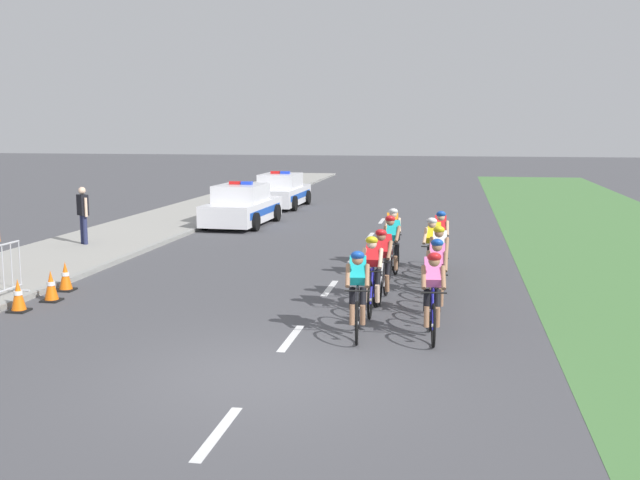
# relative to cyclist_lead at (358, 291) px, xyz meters

# --- Properties ---
(ground_plane) EXTENTS (160.00, 160.00, 0.00)m
(ground_plane) POSITION_rel_cyclist_lead_xyz_m (-1.09, -2.21, -0.79)
(ground_plane) COLOR #4C4C51
(sidewalk_slab) EXTENTS (3.70, 60.00, 0.12)m
(sidewalk_slab) POSITION_rel_cyclist_lead_xyz_m (-8.82, 11.79, -0.73)
(sidewalk_slab) COLOR #A3A099
(sidewalk_slab) RESTS_ON ground
(kerb_edge) EXTENTS (0.16, 60.00, 0.13)m
(kerb_edge) POSITION_rel_cyclist_lead_xyz_m (-7.05, 11.79, -0.72)
(kerb_edge) COLOR #9E9E99
(kerb_edge) RESTS_ON ground
(grass_verge) EXTENTS (7.00, 60.00, 0.01)m
(grass_verge) POSITION_rel_cyclist_lead_xyz_m (6.69, 11.79, -0.78)
(grass_verge) COLOR #4C7F42
(grass_verge) RESTS_ON ground
(lane_markings_centre) EXTENTS (0.14, 21.60, 0.01)m
(lane_markings_centre) POSITION_rel_cyclist_lead_xyz_m (-1.09, 5.71, -0.78)
(lane_markings_centre) COLOR white
(lane_markings_centre) RESTS_ON ground
(cyclist_lead) EXTENTS (0.45, 1.72, 1.56)m
(cyclist_lead) POSITION_rel_cyclist_lead_xyz_m (0.00, 0.00, 0.00)
(cyclist_lead) COLOR black
(cyclist_lead) RESTS_ON ground
(cyclist_second) EXTENTS (0.44, 1.72, 1.56)m
(cyclist_second) POSITION_rel_cyclist_lead_xyz_m (1.25, 0.08, 0.00)
(cyclist_second) COLOR black
(cyclist_second) RESTS_ON ground
(cyclist_third) EXTENTS (0.42, 1.72, 1.56)m
(cyclist_third) POSITION_rel_cyclist_lead_xyz_m (0.07, 1.68, 0.00)
(cyclist_third) COLOR black
(cyclist_third) RESTS_ON ground
(cyclist_fourth) EXTENTS (0.42, 1.72, 1.56)m
(cyclist_fourth) POSITION_rel_cyclist_lead_xyz_m (1.28, 1.58, 0.00)
(cyclist_fourth) COLOR black
(cyclist_fourth) RESTS_ON ground
(cyclist_fifth) EXTENTS (0.43, 1.72, 1.56)m
(cyclist_fifth) POSITION_rel_cyclist_lead_xyz_m (0.17, 2.67, 0.00)
(cyclist_fifth) COLOR black
(cyclist_fifth) RESTS_ON ground
(cyclist_sixth) EXTENTS (0.42, 1.72, 1.56)m
(cyclist_sixth) POSITION_rel_cyclist_lead_xyz_m (1.29, 3.33, 0.00)
(cyclist_sixth) COLOR black
(cyclist_sixth) RESTS_ON ground
(cyclist_seventh) EXTENTS (0.45, 1.72, 1.56)m
(cyclist_seventh) POSITION_rel_cyclist_lead_xyz_m (0.17, 4.98, 0.00)
(cyclist_seventh) COLOR black
(cyclist_seventh) RESTS_ON ground
(cyclist_eighth) EXTENTS (0.45, 1.72, 1.56)m
(cyclist_eighth) POSITION_rel_cyclist_lead_xyz_m (1.12, 4.75, 0.00)
(cyclist_eighth) COLOR black
(cyclist_eighth) RESTS_ON ground
(cyclist_ninth) EXTENTS (0.45, 1.72, 1.56)m
(cyclist_ninth) POSITION_rel_cyclist_lead_xyz_m (0.06, 6.48, 0.00)
(cyclist_ninth) COLOR black
(cyclist_ninth) RESTS_ON ground
(cyclist_tenth) EXTENTS (0.42, 1.72, 1.56)m
(cyclist_tenth) POSITION_rel_cyclist_lead_xyz_m (1.26, 6.10, 0.00)
(cyclist_tenth) COLOR black
(cyclist_tenth) RESTS_ON ground
(police_car_nearest) EXTENTS (2.11, 4.46, 1.59)m
(police_car_nearest) POSITION_rel_cyclist_lead_xyz_m (-5.92, 13.55, -0.11)
(police_car_nearest) COLOR white
(police_car_nearest) RESTS_ON ground
(police_car_second) EXTENTS (2.05, 4.43, 1.59)m
(police_car_second) POSITION_rel_cyclist_lead_xyz_m (-5.92, 19.70, -0.11)
(police_car_second) COLOR white
(police_car_second) RESTS_ON ground
(traffic_cone_near) EXTENTS (0.36, 0.36, 0.64)m
(traffic_cone_near) POSITION_rel_cyclist_lead_xyz_m (-6.48, 1.48, -0.48)
(traffic_cone_near) COLOR black
(traffic_cone_near) RESTS_ON ground
(traffic_cone_mid) EXTENTS (0.36, 0.36, 0.64)m
(traffic_cone_mid) POSITION_rel_cyclist_lead_xyz_m (-6.69, 2.44, -0.48)
(traffic_cone_mid) COLOR black
(traffic_cone_mid) RESTS_ON ground
(traffic_cone_far) EXTENTS (0.36, 0.36, 0.64)m
(traffic_cone_far) POSITION_rel_cyclist_lead_xyz_m (-6.65, 0.57, -0.48)
(traffic_cone_far) COLOR black
(traffic_cone_far) RESTS_ON ground
(spectator_closest) EXTENTS (0.45, 0.40, 1.68)m
(spectator_closest) POSITION_rel_cyclist_lead_xyz_m (-9.07, 7.86, 0.30)
(spectator_closest) COLOR #23284C
(spectator_closest) RESTS_ON sidewalk_slab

